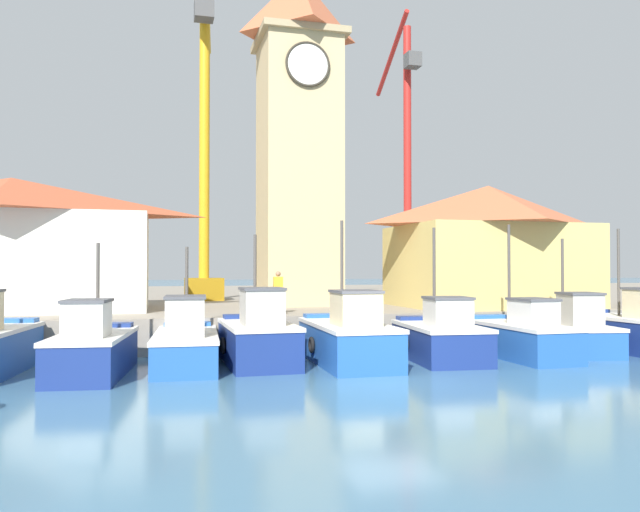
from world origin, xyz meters
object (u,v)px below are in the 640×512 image
Objects in this scene: dock_worker_near_tower at (278,292)px; warehouse_right at (489,244)px; fishing_boat_left_inner at (186,343)px; fishing_boat_center at (348,338)px; fishing_boat_right_outer at (571,333)px; fishing_boat_mid_right at (440,338)px; fishing_boat_right_inner at (520,336)px; warehouse_left at (11,243)px; port_crane_far at (406,185)px; clock_tower at (299,130)px; fishing_boat_left_outer at (93,349)px; fishing_boat_mid_left at (258,338)px; fishing_boat_far_right at (634,330)px; port_crane_near at (204,172)px.

warehouse_right is at bearing 13.36° from dock_worker_near_tower.
warehouse_right reaches higher than fishing_boat_left_inner.
fishing_boat_left_inner is at bearing -133.79° from dock_worker_near_tower.
dock_worker_near_tower is at bearing 46.21° from fishing_boat_left_inner.
fishing_boat_center reaches higher than fishing_boat_right_outer.
fishing_boat_right_outer is at bearing 5.22° from fishing_boat_mid_right.
warehouse_left reaches higher than fishing_boat_right_inner.
fishing_boat_left_inner is at bearing -126.54° from port_crane_far.
fishing_boat_left_inner reaches higher than dock_worker_near_tower.
dock_worker_near_tower is at bearing -110.30° from clock_tower.
fishing_boat_right_outer is at bearing 2.55° from fishing_boat_left_outer.
fishing_boat_mid_left is (4.81, 0.86, 0.08)m from fishing_boat_left_outer.
port_crane_far is 23.69m from dock_worker_near_tower.
fishing_boat_far_right is at bearing -74.53° from warehouse_right.
fishing_boat_far_right is 0.46× the size of warehouse_left.
fishing_boat_center is at bearing 179.78° from fishing_boat_far_right.
fishing_boat_far_right reaches higher than fishing_boat_left_inner.
fishing_boat_left_outer reaches higher than fishing_boat_left_inner.
warehouse_right reaches higher than fishing_boat_far_right.
fishing_boat_far_right is 3.16× the size of dock_worker_near_tower.
clock_tower is 13.44m from warehouse_left.
fishing_boat_left_outer is 4.88m from fishing_boat_mid_left.
fishing_boat_left_outer is 7.84m from dock_worker_near_tower.
fishing_boat_left_inner is 11.01m from fishing_boat_right_inner.
port_crane_far is (14.91, 7.45, 0.82)m from port_crane_near.
fishing_boat_right_inner is at bearing -26.90° from warehouse_left.
fishing_boat_far_right reaches higher than fishing_boat_mid_left.
fishing_boat_mid_left is 0.86× the size of fishing_boat_far_right.
port_crane_near is at bearing 83.78° from fishing_boat_left_inner.
fishing_boat_left_outer is 0.88× the size of fishing_boat_center.
warehouse_right is at bearing 50.12° from fishing_boat_mid_right.
fishing_boat_left_inner is 1.02× the size of fishing_boat_far_right.
warehouse_left is at bearing 129.14° from fishing_boat_left_inner.
port_crane_far is at bearing 63.25° from fishing_boat_center.
warehouse_right is at bearing 37.33° from fishing_boat_center.
port_crane_far reaches higher than fishing_boat_right_inner.
dock_worker_near_tower is (1.95, -11.13, -6.10)m from port_crane_near.
fishing_boat_far_right reaches higher than dock_worker_near_tower.
warehouse_left is 11.23m from dock_worker_near_tower.
fishing_boat_left_outer is 2.87× the size of dock_worker_near_tower.
warehouse_left is (-12.19, -1.12, -5.53)m from clock_tower.
fishing_boat_far_right is at bearing -92.02° from port_crane_far.
fishing_boat_right_outer is at bearing -51.89° from port_crane_near.
dock_worker_near_tower is at bearing 70.16° from fishing_boat_mid_left.
fishing_boat_right_inner is 0.27× the size of clock_tower.
port_crane_near is 12.85m from dock_worker_near_tower.
warehouse_left reaches higher than fishing_boat_left_inner.
fishing_boat_left_outer is at bearing -160.70° from fishing_boat_left_inner.
fishing_boat_left_outer is 10.39m from warehouse_left.
fishing_boat_left_outer is 13.58m from fishing_boat_right_inner.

